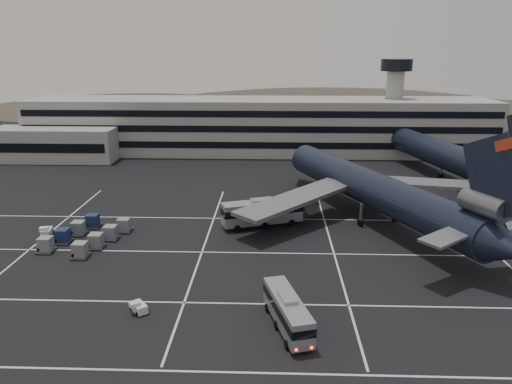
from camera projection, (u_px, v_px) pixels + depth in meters
ground at (244, 265)px, 64.07m from camera, size 260.00×260.00×0.00m
lane_markings at (252, 263)px, 64.73m from camera, size 90.00×55.62×0.01m
terminal at (248, 126)px, 130.48m from camera, size 125.00×26.00×24.00m
hills at (305, 135)px, 229.93m from camera, size 352.00×180.00×44.00m
trijet_main at (374, 189)px, 78.94m from camera, size 43.73×54.89×18.08m
trijet_far at (446, 154)px, 103.78m from camera, size 21.80×57.20×18.08m
bus_near at (288, 310)px, 49.28m from camera, size 5.01×10.35×3.56m
bus_far at (262, 211)px, 77.33m from camera, size 12.87×6.96×4.46m
tug_a at (47, 232)px, 73.77m from camera, size 1.83×2.59×1.53m
tug_b at (139, 307)px, 52.52m from camera, size 2.30×2.42×1.35m
uld_cluster at (87, 235)px, 71.67m from camera, size 11.23×14.42×2.09m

